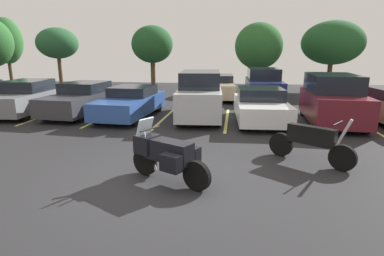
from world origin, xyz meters
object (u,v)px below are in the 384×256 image
motorcycle_second (311,142)px  car_white (260,106)px  car_silver (200,95)px  motorcycle_touring (166,154)px  car_blue (131,102)px  car_grey (28,98)px  car_far_navy (263,84)px  car_maroon (332,100)px  car_far_tan (218,87)px  car_charcoal (84,99)px

motorcycle_second → car_white: size_ratio=0.45×
car_silver → motorcycle_second: bearing=-56.6°
motorcycle_touring → motorcycle_second: 3.84m
motorcycle_touring → car_blue: motorcycle_touring is taller
motorcycle_touring → car_silver: (-0.05, 6.99, 0.34)m
motorcycle_touring → car_grey: car_grey is taller
motorcycle_second → car_far_navy: car_far_navy is taller
motorcycle_second → car_maroon: bearing=69.2°
car_grey → car_maroon: size_ratio=1.12×
car_grey → car_far_tan: car_grey is taller
car_blue → car_maroon: size_ratio=1.08×
car_far_tan → car_far_navy: size_ratio=0.98×
car_charcoal → car_silver: 5.46m
car_blue → car_white: car_white is taller
car_grey → car_blue: car_grey is taller
car_silver → car_white: 2.62m
car_far_navy → car_maroon: bearing=-70.4°
car_far_tan → car_silver: bearing=-94.4°
car_far_tan → car_blue: bearing=-119.6°
car_far_tan → car_charcoal: bearing=-135.6°
motorcycle_second → car_far_tan: 11.56m
car_white → car_far_tan: (-2.10, 6.36, 0.04)m
car_silver → car_far_navy: size_ratio=1.03×
car_grey → car_far_tan: (8.62, 5.95, -0.02)m
motorcycle_second → car_maroon: car_maroon is taller
motorcycle_touring → car_far_navy: (3.13, 12.81, 0.26)m
car_silver → car_charcoal: bearing=179.5°
car_grey → car_maroon: bearing=-1.0°
motorcycle_second → car_charcoal: size_ratio=0.40×
motorcycle_second → car_blue: (-6.55, 4.98, 0.08)m
motorcycle_touring → car_charcoal: 8.93m
motorcycle_second → car_far_navy: size_ratio=0.40×
car_silver → car_far_tan: size_ratio=1.05×
car_silver → car_far_navy: 6.64m
car_white → car_far_navy: (0.63, 6.35, 0.23)m
car_grey → car_far_navy: bearing=27.7°
car_white → motorcycle_touring: bearing=-111.2°
motorcycle_touring → car_far_tan: car_far_tan is taller
car_blue → car_far_tan: car_far_tan is taller
motorcycle_second → car_white: bearing=101.2°
car_charcoal → motorcycle_second: bearing=-30.9°
car_maroon → car_far_tan: bearing=128.5°
motorcycle_second → car_blue: size_ratio=0.42×
car_far_navy → car_white: bearing=-95.7°
motorcycle_second → car_grey: car_grey is taller
motorcycle_second → car_silver: bearing=123.4°
car_maroon → car_far_tan: (-4.93, 6.19, -0.25)m
motorcycle_second → car_maroon: (1.88, 4.95, 0.39)m
car_grey → motorcycle_touring: bearing=-39.9°
car_grey → car_blue: 5.12m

